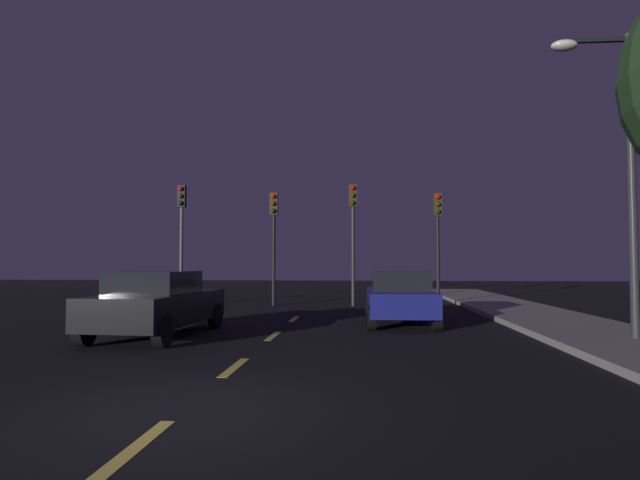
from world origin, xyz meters
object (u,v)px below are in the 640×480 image
(traffic_signal_far_left, at_px, (181,221))
(street_lamp_right, at_px, (618,155))
(traffic_signal_center_left, at_px, (274,226))
(traffic_signal_center_right, at_px, (353,221))
(car_adjacent_lane, at_px, (157,303))
(car_stopped_ahead, at_px, (399,297))
(traffic_signal_far_right, at_px, (438,227))

(traffic_signal_far_left, bearing_deg, street_lamp_right, -37.02)
(traffic_signal_center_left, distance_m, street_lamp_right, 13.30)
(street_lamp_right, bearing_deg, traffic_signal_center_right, 120.83)
(traffic_signal_center_left, xyz_separation_m, street_lamp_right, (9.04, -9.73, 0.77))
(traffic_signal_center_right, height_order, car_adjacent_lane, traffic_signal_center_right)
(traffic_signal_far_left, xyz_separation_m, car_adjacent_lane, (2.67, -9.24, -2.68))
(car_stopped_ahead, bearing_deg, traffic_signal_center_left, 127.22)
(traffic_signal_center_left, xyz_separation_m, car_adjacent_lane, (-1.20, -9.24, -2.45))
(traffic_signal_center_left, bearing_deg, car_stopped_ahead, -52.78)
(traffic_signal_far_left, xyz_separation_m, traffic_signal_far_right, (10.46, -0.00, -0.29))
(car_stopped_ahead, relative_size, street_lamp_right, 0.65)
(traffic_signal_far_left, height_order, street_lamp_right, street_lamp_right)
(traffic_signal_far_left, distance_m, traffic_signal_far_right, 10.47)
(traffic_signal_center_left, bearing_deg, street_lamp_right, -47.11)
(street_lamp_right, bearing_deg, car_stopped_ahead, 140.58)
(traffic_signal_center_left, xyz_separation_m, car_stopped_ahead, (4.65, -6.13, -2.48))
(traffic_signal_center_right, relative_size, car_stopped_ahead, 1.14)
(traffic_signal_far_left, relative_size, traffic_signal_far_right, 1.10)
(car_stopped_ahead, bearing_deg, car_adjacent_lane, -151.96)
(traffic_signal_far_right, bearing_deg, car_adjacent_lane, -130.14)
(car_adjacent_lane, height_order, street_lamp_right, street_lamp_right)
(car_stopped_ahead, distance_m, street_lamp_right, 6.54)
(traffic_signal_far_left, height_order, car_adjacent_lane, traffic_signal_far_left)
(traffic_signal_center_left, relative_size, traffic_signal_far_right, 1.02)
(traffic_signal_center_left, relative_size, car_stopped_ahead, 1.07)
(traffic_signal_far_left, bearing_deg, car_stopped_ahead, -35.72)
(traffic_signal_center_right, bearing_deg, car_adjacent_lane, -115.59)
(car_adjacent_lane, bearing_deg, car_stopped_ahead, 28.04)
(traffic_signal_center_left, height_order, car_stopped_ahead, traffic_signal_center_left)
(car_adjacent_lane, bearing_deg, traffic_signal_far_left, 106.12)
(traffic_signal_center_left, distance_m, traffic_signal_center_right, 3.24)
(traffic_signal_center_right, xyz_separation_m, street_lamp_right, (5.81, -9.73, 0.58))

